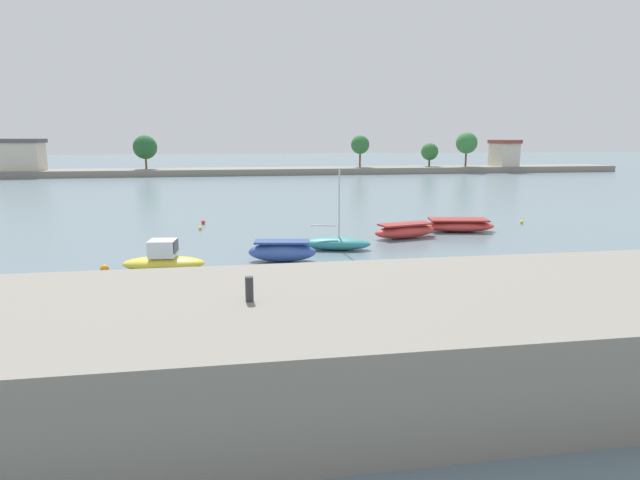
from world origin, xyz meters
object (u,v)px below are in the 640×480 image
object	(u,v)px
moored_boat_4	(458,225)
mooring_buoy_1	(203,222)
mooring_buoy_0	(522,222)
moored_boat_2	(336,243)
mooring_buoy_3	(200,228)
mooring_buoy_4	(544,273)
moored_boat_1	(282,251)
moored_boat_3	(405,231)
mooring_buoy_2	(105,269)
moored_boat_0	(164,260)
mooring_bollard	(249,289)

from	to	relation	value
moored_boat_4	mooring_buoy_1	xyz separation A→B (m)	(-18.82, 6.42, -0.29)
moored_boat_4	mooring_buoy_0	world-z (taller)	moored_boat_4
moored_boat_2	moored_boat_4	distance (m)	11.26
mooring_buoy_3	mooring_buoy_4	size ratio (longest dim) A/B	1.09
moored_boat_1	moored_boat_3	world-z (taller)	moored_boat_1
mooring_buoy_1	mooring_buoy_2	bearing A→B (deg)	-105.83
moored_boat_0	mooring_buoy_3	world-z (taller)	moored_boat_0
mooring_bollard	mooring_buoy_1	bearing A→B (deg)	95.51
mooring_buoy_0	mooring_buoy_4	xyz separation A→B (m)	(-7.37, -14.94, -0.02)
moored_boat_2	mooring_buoy_4	distance (m)	12.07
moored_boat_4	mooring_buoy_0	xyz separation A→B (m)	(6.49, 2.40, -0.31)
moored_boat_4	mooring_buoy_2	xyz separation A→B (m)	(-23.02, -8.42, -0.24)
moored_boat_1	mooring_buoy_0	distance (m)	22.47
moored_boat_1	moored_boat_4	distance (m)	15.60
mooring_bollard	moored_boat_1	bearing A→B (deg)	81.67
moored_boat_0	moored_boat_3	distance (m)	16.72
mooring_bollard	moored_boat_3	distance (m)	23.95
moored_boat_4	mooring_buoy_4	bearing A→B (deg)	-83.51
mooring_bollard	mooring_buoy_2	xyz separation A→B (m)	(-7.03, 14.39, -2.77)
moored_boat_0	mooring_buoy_4	size ratio (longest dim) A/B	17.65
moored_boat_1	mooring_buoy_3	xyz separation A→B (m)	(-5.16, 11.09, -0.44)
moored_boat_0	moored_boat_2	bearing A→B (deg)	26.12
moored_boat_1	moored_boat_4	size ratio (longest dim) A/B	0.72
moored_boat_0	moored_boat_4	xyz separation A→B (m)	(20.05, 8.46, -0.11)
mooring_buoy_1	mooring_buoy_3	size ratio (longest dim) A/B	1.19
mooring_buoy_0	mooring_buoy_1	bearing A→B (deg)	170.99
moored_boat_0	mooring_buoy_0	distance (m)	28.69
mooring_bollard	moored_boat_2	xyz separation A→B (m)	(5.83, 17.98, -2.57)
mooring_buoy_3	mooring_buoy_4	xyz separation A→B (m)	(18.03, -16.25, -0.01)
mooring_buoy_0	mooring_buoy_4	distance (m)	16.66
mooring_buoy_0	mooring_buoy_2	world-z (taller)	mooring_buoy_2
moored_boat_3	mooring_buoy_4	bearing A→B (deg)	-83.90
mooring_buoy_1	mooring_bollard	bearing A→B (deg)	-84.49
mooring_buoy_4	moored_boat_2	bearing A→B (deg)	140.32
mooring_buoy_1	moored_boat_2	bearing A→B (deg)	-52.43
moored_boat_3	mooring_buoy_0	world-z (taller)	moored_boat_3
moored_boat_4	mooring_buoy_0	size ratio (longest dim) A/B	19.63
mooring_bollard	mooring_buoy_0	size ratio (longest dim) A/B	2.35
moored_boat_1	mooring_buoy_4	bearing A→B (deg)	-12.39
moored_boat_3	moored_boat_1	bearing A→B (deg)	-162.04
mooring_bollard	moored_boat_3	world-z (taller)	mooring_bollard
moored_boat_1	moored_boat_3	xyz separation A→B (m)	(9.04, 5.54, -0.08)
mooring_buoy_3	mooring_buoy_4	bearing A→B (deg)	-42.04
mooring_buoy_2	mooring_buoy_4	distance (m)	22.53
moored_boat_1	moored_boat_2	xyz separation A→B (m)	(3.57, 2.55, -0.16)
mooring_bollard	moored_boat_2	world-z (taller)	moored_boat_2
mooring_buoy_2	mooring_buoy_4	xyz separation A→B (m)	(22.15, -4.12, -0.09)
moored_boat_1	mooring_bollard	bearing A→B (deg)	-88.86
moored_boat_4	moored_boat_3	bearing A→B (deg)	-148.19
moored_boat_3	mooring_buoy_4	world-z (taller)	moored_boat_3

